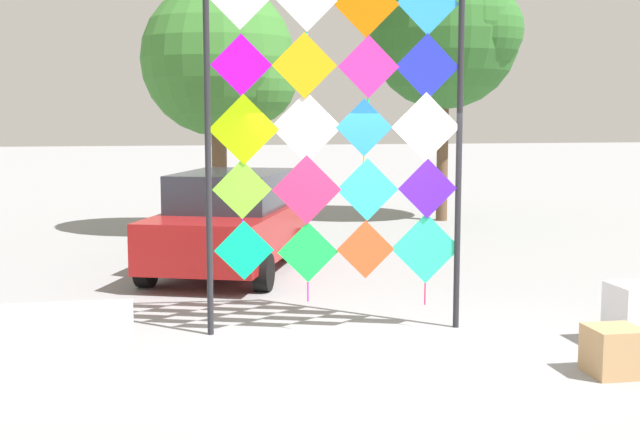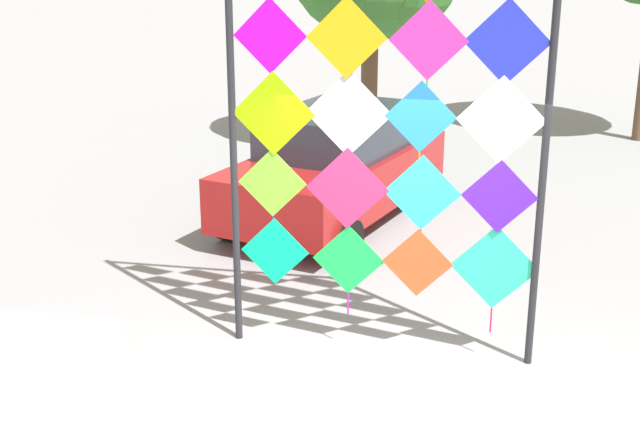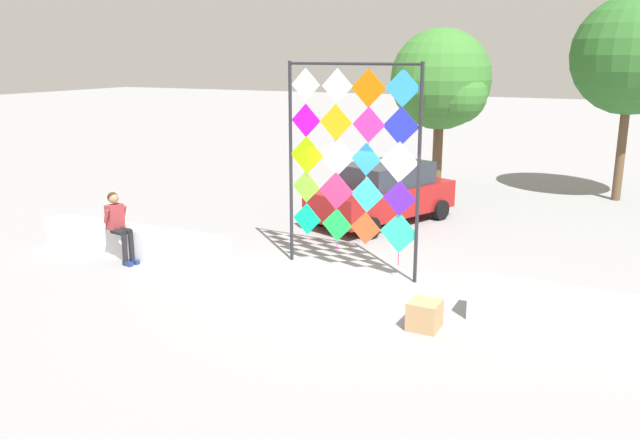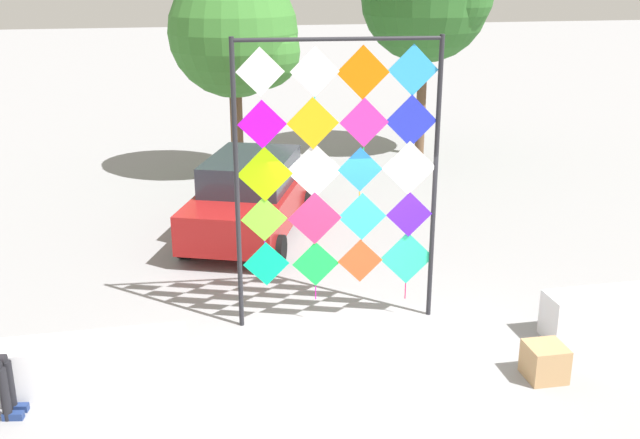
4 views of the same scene
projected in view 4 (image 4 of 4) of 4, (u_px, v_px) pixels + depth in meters
ground at (367, 343)px, 10.63m from camera, size 120.00×120.00×0.00m
kite_display_rack at (339, 167)px, 10.57m from camera, size 2.93×0.28×4.21m
parked_car at (250, 196)px, 14.67m from camera, size 3.09×4.43×1.58m
cardboard_box_large at (545, 362)px, 9.66m from camera, size 0.50×0.50×0.47m
tree_far_right at (238, 36)px, 17.86m from camera, size 3.12×3.12×5.15m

